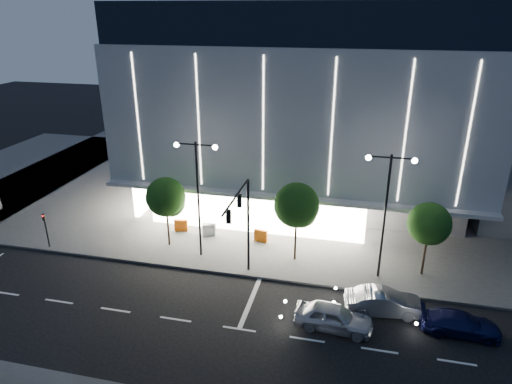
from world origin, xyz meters
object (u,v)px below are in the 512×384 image
object	(u,v)px
tree_left	(166,199)
barrier_d	(209,229)
tree_mid	(297,208)
barrier_a	(181,225)
street_lamp_west	(198,183)
car_second	(384,302)
car_lead	(334,317)
traffic_mast	(243,216)
tree_right	(429,226)
barrier_b	(209,230)
car_third	(460,324)
barrier_c	(261,236)
street_lamp_east	(387,199)
ped_signal_far	(46,227)

from	to	relation	value
tree_left	barrier_d	size ratio (longest dim) A/B	5.20
tree_mid	barrier_a	size ratio (longest dim) A/B	5.59
street_lamp_west	car_second	world-z (taller)	street_lamp_west
car_lead	barrier_a	world-z (taller)	car_lead
traffic_mast	street_lamp_west	world-z (taller)	street_lamp_west
car_lead	barrier_a	distance (m)	16.40
tree_right	barrier_d	xyz separation A→B (m)	(-16.47, 2.29, -3.23)
tree_mid	car_second	size ratio (longest dim) A/B	1.30
tree_mid	barrier_b	world-z (taller)	tree_mid
car_lead	car_third	world-z (taller)	car_lead
tree_right	barrier_a	xyz separation A→B (m)	(-18.99, 2.41, -3.23)
car_second	tree_mid	bearing A→B (deg)	43.24
car_lead	barrier_d	size ratio (longest dim) A/B	4.16
tree_right	barrier_c	world-z (taller)	tree_right
tree_mid	barrier_d	size ratio (longest dim) A/B	5.59
tree_left	street_lamp_east	bearing A→B (deg)	-3.65
ped_signal_far	car_lead	xyz separation A→B (m)	(22.35, -4.64, -1.11)
barrier_b	barrier_d	size ratio (longest dim) A/B	1.00
street_lamp_west	car_second	size ratio (longest dim) A/B	1.91
street_lamp_east	barrier_c	world-z (taller)	street_lamp_east
tree_left	tree_mid	bearing A→B (deg)	0.00
tree_mid	barrier_b	distance (m)	8.57
car_lead	tree_left	bearing A→B (deg)	66.45
street_lamp_west	car_lead	bearing A→B (deg)	-30.69
traffic_mast	ped_signal_far	xyz separation A→B (m)	(-16.00, 1.16, -3.14)
tree_right	barrier_b	distance (m)	16.89
traffic_mast	barrier_b	distance (m)	8.52
traffic_mast	street_lamp_west	size ratio (longest dim) A/B	0.79
ped_signal_far	tree_left	distance (m)	9.61
ped_signal_far	barrier_d	bearing A→B (deg)	22.62
tree_right	barrier_c	distance (m)	12.69
traffic_mast	car_lead	xyz separation A→B (m)	(6.35, -3.48, -4.25)
street_lamp_east	ped_signal_far	xyz separation A→B (m)	(-25.00, -1.50, -4.07)
tree_mid	car_third	xyz separation A→B (m)	(10.47, -5.95, -3.69)
car_lead	barrier_c	bearing A→B (deg)	39.41
barrier_b	car_third	bearing A→B (deg)	-49.26
traffic_mast	tree_left	world-z (taller)	traffic_mast
street_lamp_west	barrier_a	world-z (taller)	street_lamp_west
car_second	car_third	bearing A→B (deg)	-110.05
barrier_d	tree_mid	bearing A→B (deg)	-15.59
barrier_a	tree_right	bearing A→B (deg)	-16.41
tree_right	car_lead	xyz separation A→B (m)	(-5.68, -7.16, -3.10)
car_second	barrier_b	xyz separation A→B (m)	(-13.66, 7.17, -0.13)
traffic_mast	street_lamp_east	xyz separation A→B (m)	(9.00, 2.66, 0.93)
street_lamp_west	tree_mid	xyz separation A→B (m)	(7.03, 1.02, -1.62)
car_lead	barrier_c	size ratio (longest dim) A/B	4.16
traffic_mast	tree_right	xyz separation A→B (m)	(12.03, 3.68, -1.14)
street_lamp_east	ped_signal_far	distance (m)	25.37
barrier_a	street_lamp_west	bearing A→B (deg)	-58.32
barrier_c	barrier_d	distance (m)	4.39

